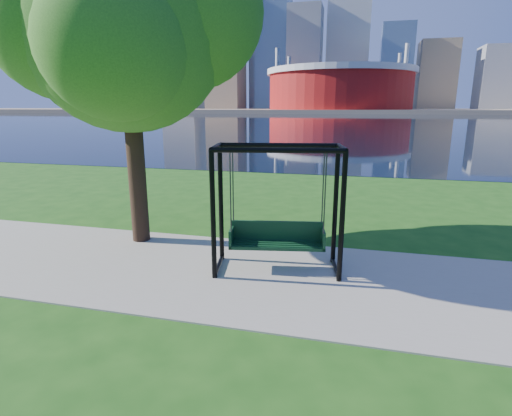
% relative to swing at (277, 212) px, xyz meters
% --- Properties ---
extents(ground, '(900.00, 900.00, 0.00)m').
position_rel_swing_xyz_m(ground, '(-0.18, 0.11, -1.24)').
color(ground, '#1E5114').
rests_on(ground, ground).
extents(path, '(120.00, 4.00, 0.03)m').
position_rel_swing_xyz_m(path, '(-0.18, -0.39, -1.22)').
color(path, '#9E937F').
rests_on(path, ground).
extents(river, '(900.00, 180.00, 0.02)m').
position_rel_swing_xyz_m(river, '(-0.18, 102.11, -1.23)').
color(river, black).
rests_on(river, ground).
extents(far_bank, '(900.00, 228.00, 2.00)m').
position_rel_swing_xyz_m(far_bank, '(-0.18, 306.11, -0.24)').
color(far_bank, '#937F60').
rests_on(far_bank, ground).
extents(stadium, '(83.00, 83.00, 32.00)m').
position_rel_swing_xyz_m(stadium, '(-10.18, 235.11, 12.99)').
color(stadium, maroon).
rests_on(stadium, far_bank).
extents(skyline, '(392.00, 66.00, 96.50)m').
position_rel_swing_xyz_m(skyline, '(-4.45, 319.50, 34.65)').
color(skyline, gray).
rests_on(skyline, far_bank).
extents(swing, '(2.65, 1.51, 2.56)m').
position_rel_swing_xyz_m(swing, '(0.00, 0.00, 0.00)').
color(swing, black).
rests_on(swing, ground).
extents(park_tree, '(5.90, 5.33, 7.33)m').
position_rel_swing_xyz_m(park_tree, '(-3.70, 1.05, 3.85)').
color(park_tree, black).
rests_on(park_tree, ground).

